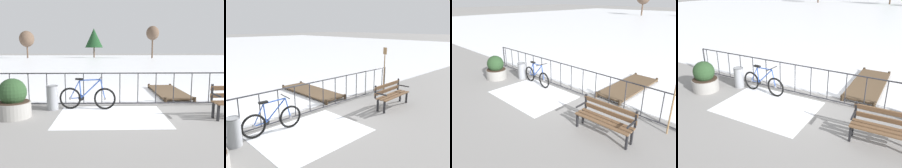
# 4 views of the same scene
# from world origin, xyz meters

# --- Properties ---
(ground_plane) EXTENTS (160.00, 160.00, 0.00)m
(ground_plane) POSITION_xyz_m (0.00, 0.00, 0.00)
(ground_plane) COLOR gray
(frozen_pond) EXTENTS (80.00, 56.00, 0.03)m
(frozen_pond) POSITION_xyz_m (0.00, 28.40, 0.01)
(frozen_pond) COLOR white
(frozen_pond) RESTS_ON ground
(snow_patch) EXTENTS (2.91, 2.18, 0.01)m
(snow_patch) POSITION_xyz_m (-0.59, -1.20, 0.00)
(snow_patch) COLOR white
(snow_patch) RESTS_ON ground
(railing_fence) EXTENTS (9.06, 0.06, 1.07)m
(railing_fence) POSITION_xyz_m (0.00, 0.00, 0.56)
(railing_fence) COLOR #2D2D33
(railing_fence) RESTS_ON ground
(bicycle_near_railing) EXTENTS (1.71, 0.52, 0.97)m
(bicycle_near_railing) POSITION_xyz_m (-1.30, -0.42, 0.37)
(bicycle_near_railing) COLOR black
(bicycle_near_railing) RESTS_ON ground
(park_bench) EXTENTS (1.62, 0.54, 0.89)m
(park_bench) POSITION_xyz_m (2.84, -1.44, 0.51)
(park_bench) COLOR brown
(park_bench) RESTS_ON ground
(planter_with_shrub) EXTENTS (0.90, 0.90, 1.05)m
(planter_with_shrub) POSITION_xyz_m (-3.19, -1.22, 0.46)
(planter_with_shrub) COLOR gray
(planter_with_shrub) RESTS_ON ground
(trash_bin) EXTENTS (0.35, 0.35, 0.73)m
(trash_bin) POSITION_xyz_m (-2.34, -0.44, 0.37)
(trash_bin) COLOR gray
(trash_bin) RESTS_ON ground
(wooden_dock) EXTENTS (1.10, 3.14, 0.20)m
(wooden_dock) POSITION_xyz_m (1.76, 1.82, 0.12)
(wooden_dock) COLOR brown
(wooden_dock) RESTS_ON ground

